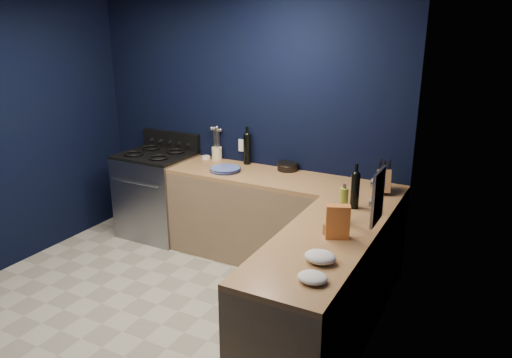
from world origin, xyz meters
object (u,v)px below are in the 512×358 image
Objects in this scene: gas_range at (158,195)px; plate_stack at (225,169)px; crouton_bag at (338,222)px; utensil_crock at (217,153)px; knife_block at (384,181)px.

gas_range is 1.05m from plate_stack.
gas_range is 2.72m from crouton_bag.
plate_stack is 1.24× the size of crouton_bag.
gas_range is 3.85× the size of crouton_bag.
plate_stack reaches higher than gas_range.
plate_stack is 2.15× the size of utensil_crock.
utensil_crock reaches higher than gas_range.
crouton_bag is (1.81, -1.32, 0.05)m from utensil_crock.
gas_range is at bearing 164.47° from knife_block.
crouton_bag reaches higher than gas_range.
utensil_crock is at bearing 132.70° from plate_stack.
plate_stack is 1.80m from crouton_bag.
utensil_crock is 1.88m from knife_block.
knife_block is (1.55, 0.11, 0.08)m from plate_stack.
knife_block is at bearing 1.00° from gas_range.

